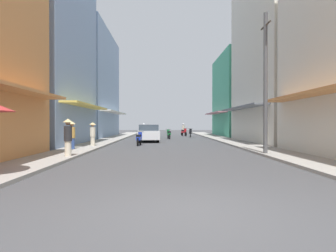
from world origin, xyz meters
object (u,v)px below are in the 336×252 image
Objects in this scene: pedestrian_foreground at (68,136)px; pedestrian_crossing at (72,134)px; motorbike_black at (190,133)px; parked_car at (149,133)px; utility_pole at (266,83)px; motorbike_blue at (139,138)px; motorbike_red at (184,130)px; pedestrian_midway at (93,133)px; motorbike_green at (169,134)px; motorbike_orange at (144,130)px.

pedestrian_crossing is (-0.96, 3.61, -0.05)m from pedestrian_foreground.
motorbike_black is 1.03× the size of pedestrian_foreground.
parked_car is 12.65m from utility_pole.
motorbike_blue is 8.11m from pedestrian_foreground.
motorbike_blue is 13.47m from motorbike_black.
motorbike_red is 11.92m from parked_car.
parked_car is 2.58× the size of pedestrian_midway.
motorbike_red is 0.97× the size of motorbike_green.
motorbike_blue is at bearing 134.83° from utility_pole.
parked_car is (0.46, 4.10, 0.24)m from motorbike_blue.
pedestrian_foreground reaches higher than parked_car.
parked_car is at bearing 60.93° from pedestrian_midway.
motorbike_red is 4.95m from motorbike_orange.
parked_car is 0.61× the size of utility_pole.
motorbike_red is 0.26× the size of utility_pole.
motorbike_green is at bearing 66.17° from pedestrian_crossing.
utility_pole reaches higher than pedestrian_crossing.
motorbike_black is 21.57m from pedestrian_foreground.
parked_car is 12.17m from pedestrian_foreground.
utility_pole is (6.58, -6.62, 2.99)m from motorbike_blue.
parked_car is at bearing -108.58° from motorbike_red.
motorbike_blue is 0.27× the size of utility_pole.
pedestrian_foreground reaches higher than motorbike_green.
pedestrian_foreground is (-2.47, -7.71, 0.48)m from motorbike_blue.
motorbike_red is at bearing 68.49° from pedestrian_crossing.
motorbike_orange is 0.98× the size of motorbike_blue.
utility_pole reaches higher than motorbike_red.
motorbike_red is 22.31m from utility_pole.
motorbike_blue is at bearing -110.97° from motorbike_black.
motorbike_green is 11.76m from pedestrian_midway.
motorbike_blue is 1.00× the size of motorbike_black.
utility_pole reaches higher than parked_car.
motorbike_red reaches higher than motorbike_blue.
motorbike_black is at bearing 69.03° from motorbike_blue.
motorbike_orange is at bearing 107.88° from utility_pole.
motorbike_orange is 0.26× the size of utility_pole.
motorbike_blue is 1.09× the size of pedestrian_crossing.
parked_car is at bearing 76.06° from pedestrian_foreground.
motorbike_black is (5.49, -3.28, -0.20)m from motorbike_orange.
motorbike_red is 2.88m from motorbike_black.
pedestrian_midway is (0.60, 2.29, -0.02)m from pedestrian_crossing.
pedestrian_foreground is (-6.73, -23.11, 0.28)m from motorbike_red.
pedestrian_midway is at bearing -115.67° from motorbike_green.
pedestrian_crossing is at bearing 104.83° from pedestrian_foreground.
parked_car is 9.08m from pedestrian_crossing.
utility_pole is (9.05, 1.09, 2.51)m from pedestrian_foreground.
motorbike_green is 5.02m from parked_car.
pedestrian_foreground is (-7.29, -20.29, 0.48)m from motorbike_black.
pedestrian_midway reaches higher than motorbike_blue.
utility_pole is (2.32, -22.02, 2.79)m from motorbike_red.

